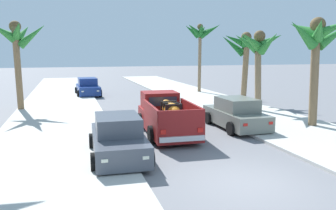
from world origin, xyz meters
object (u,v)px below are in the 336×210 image
(palm_tree_right_fore, at_px, (201,34))
(palm_tree_left_back, at_px, (318,40))
(car_left_near, at_px, (236,114))
(car_right_near, at_px, (118,138))
(palm_tree_left_fore, at_px, (258,47))
(palm_tree_right_back, at_px, (244,47))
(pickup_truck, at_px, (166,116))
(palm_tree_right_mid, at_px, (16,39))
(car_left_mid, at_px, (88,87))

(palm_tree_right_fore, distance_m, palm_tree_left_back, 15.09)
(car_left_near, bearing_deg, car_right_near, -153.91)
(palm_tree_left_fore, height_order, palm_tree_right_fore, palm_tree_right_fore)
(palm_tree_left_back, height_order, palm_tree_right_back, palm_tree_left_back)
(car_left_near, xyz_separation_m, palm_tree_left_fore, (3.53, 3.95, 3.34))
(pickup_truck, relative_size, palm_tree_right_back, 1.01)
(palm_tree_right_fore, xyz_separation_m, palm_tree_right_mid, (-14.78, -5.95, -0.86))
(palm_tree_right_fore, relative_size, palm_tree_right_back, 1.22)
(car_left_near, bearing_deg, palm_tree_right_back, 58.88)
(car_right_near, bearing_deg, palm_tree_right_back, 44.47)
(palm_tree_right_fore, height_order, palm_tree_right_mid, palm_tree_right_fore)
(car_left_mid, relative_size, palm_tree_right_fore, 0.67)
(palm_tree_left_fore, bearing_deg, palm_tree_right_back, 73.82)
(pickup_truck, height_order, car_left_near, pickup_truck)
(car_left_mid, distance_m, palm_tree_left_fore, 15.38)
(car_left_mid, bearing_deg, palm_tree_right_fore, -5.93)
(palm_tree_left_fore, height_order, palm_tree_right_back, palm_tree_right_back)
(car_right_near, distance_m, palm_tree_right_back, 15.67)
(palm_tree_right_mid, bearing_deg, palm_tree_right_fore, 21.93)
(palm_tree_left_back, xyz_separation_m, palm_tree_right_back, (0.71, 8.46, -0.21))
(car_right_near, xyz_separation_m, palm_tree_right_back, (10.91, 10.71, 3.46))
(pickup_truck, bearing_deg, palm_tree_right_mid, 131.25)
(car_right_near, xyz_separation_m, car_left_mid, (-0.01, 18.36, 0.00))
(car_left_mid, xyz_separation_m, palm_tree_right_mid, (-4.62, -7.00, 3.85))
(palm_tree_left_fore, xyz_separation_m, palm_tree_right_back, (1.06, 3.67, 0.11))
(car_left_near, bearing_deg, car_left_mid, 112.49)
(car_left_mid, bearing_deg, car_right_near, -89.97)
(car_right_near, bearing_deg, palm_tree_right_mid, 112.19)
(car_left_near, relative_size, palm_tree_left_fore, 0.83)
(palm_tree_left_back, bearing_deg, palm_tree_right_fore, 90.18)
(palm_tree_left_fore, distance_m, palm_tree_right_fore, 10.36)
(car_left_mid, xyz_separation_m, palm_tree_left_back, (10.21, -16.11, 3.66))
(palm_tree_right_fore, distance_m, palm_tree_right_mid, 15.96)
(car_left_mid, relative_size, palm_tree_right_back, 0.82)
(car_left_near, height_order, car_right_near, same)
(palm_tree_right_mid, distance_m, palm_tree_right_back, 15.56)
(car_left_near, relative_size, palm_tree_left_back, 0.78)
(pickup_truck, xyz_separation_m, palm_tree_right_mid, (-7.30, 8.32, 3.75))
(pickup_truck, bearing_deg, car_left_near, 0.96)
(palm_tree_right_fore, bearing_deg, palm_tree_right_back, -83.41)
(palm_tree_right_fore, bearing_deg, palm_tree_left_fore, -91.69)
(car_left_mid, height_order, palm_tree_left_back, palm_tree_left_back)
(palm_tree_left_fore, relative_size, palm_tree_right_mid, 0.90)
(car_left_near, xyz_separation_m, car_right_near, (-6.31, -3.09, 0.00))
(palm_tree_right_back, bearing_deg, palm_tree_right_fore, 96.59)
(car_right_near, bearing_deg, car_left_near, 26.09)
(car_left_mid, distance_m, palm_tree_right_fore, 11.25)
(pickup_truck, height_order, car_right_near, pickup_truck)
(palm_tree_left_fore, distance_m, palm_tree_left_back, 4.82)
(pickup_truck, distance_m, palm_tree_right_back, 11.75)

